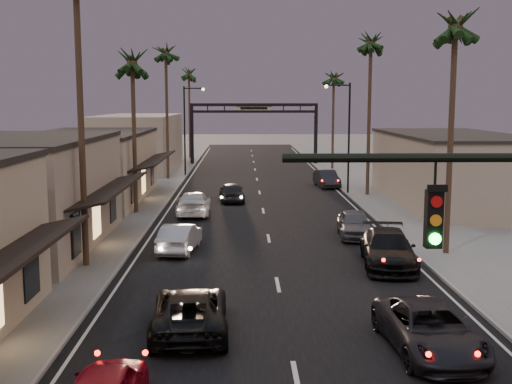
{
  "coord_description": "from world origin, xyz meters",
  "views": [
    {
      "loc": [
        -1.48,
        -6.7,
        7.55
      ],
      "look_at": [
        -0.68,
        28.77,
        2.5
      ],
      "focal_mm": 45.0,
      "sensor_mm": 36.0,
      "label": 1
    }
  ],
  "objects_px": {
    "oncoming_pickup": "(190,311)",
    "curbside_near": "(429,329)",
    "arch": "(254,118)",
    "oncoming_silver": "(180,238)",
    "palm_far": "(189,71)",
    "palm_rb": "(371,38)",
    "palm_ra": "(456,17)",
    "streetlight_left": "(187,123)",
    "palm_lc": "(132,56)",
    "palm_rc": "(334,74)",
    "streetlight_right": "(346,129)",
    "curbside_black": "(388,249)",
    "palm_ld": "(166,49)"
  },
  "relations": [
    {
      "from": "oncoming_pickup",
      "to": "curbside_near",
      "type": "distance_m",
      "value": 7.6
    },
    {
      "from": "arch",
      "to": "oncoming_silver",
      "type": "xyz_separation_m",
      "value": [
        -4.62,
        -44.98,
        -4.81
      ]
    },
    {
      "from": "palm_far",
      "to": "oncoming_pickup",
      "type": "height_order",
      "value": "palm_far"
    },
    {
      "from": "palm_rb",
      "to": "palm_far",
      "type": "distance_m",
      "value": 37.98
    },
    {
      "from": "curbside_near",
      "to": "palm_ra",
      "type": "bearing_deg",
      "value": 66.52
    },
    {
      "from": "palm_rb",
      "to": "oncoming_pickup",
      "type": "height_order",
      "value": "palm_rb"
    },
    {
      "from": "curbside_near",
      "to": "streetlight_left",
      "type": "bearing_deg",
      "value": 99.84
    },
    {
      "from": "palm_lc",
      "to": "curbside_near",
      "type": "distance_m",
      "value": 29.1
    },
    {
      "from": "streetlight_left",
      "to": "palm_rc",
      "type": "bearing_deg",
      "value": 21.14
    },
    {
      "from": "streetlight_left",
      "to": "palm_far",
      "type": "relative_size",
      "value": 0.68
    },
    {
      "from": "palm_lc",
      "to": "oncoming_silver",
      "type": "height_order",
      "value": "palm_lc"
    },
    {
      "from": "streetlight_right",
      "to": "palm_rc",
      "type": "height_order",
      "value": "palm_rc"
    },
    {
      "from": "palm_rb",
      "to": "oncoming_pickup",
      "type": "distance_m",
      "value": 34.64
    },
    {
      "from": "palm_ra",
      "to": "curbside_near",
      "type": "relative_size",
      "value": 2.53
    },
    {
      "from": "palm_far",
      "to": "oncoming_pickup",
      "type": "xyz_separation_m",
      "value": [
        5.11,
        -64.4,
        -10.72
      ]
    },
    {
      "from": "palm_ra",
      "to": "arch",
      "type": "bearing_deg",
      "value": 100.59
    },
    {
      "from": "palm_ra",
      "to": "palm_far",
      "type": "distance_m",
      "value": 56.58
    },
    {
      "from": "arch",
      "to": "curbside_black",
      "type": "bearing_deg",
      "value": -83.81
    },
    {
      "from": "curbside_near",
      "to": "curbside_black",
      "type": "height_order",
      "value": "curbside_black"
    },
    {
      "from": "palm_ld",
      "to": "palm_rb",
      "type": "distance_m",
      "value": 20.42
    },
    {
      "from": "palm_lc",
      "to": "palm_far",
      "type": "bearing_deg",
      "value": 89.59
    },
    {
      "from": "oncoming_silver",
      "to": "curbside_black",
      "type": "height_order",
      "value": "curbside_black"
    },
    {
      "from": "palm_rc",
      "to": "palm_far",
      "type": "bearing_deg",
      "value": 140.36
    },
    {
      "from": "palm_lc",
      "to": "palm_rb",
      "type": "relative_size",
      "value": 0.86
    },
    {
      "from": "arch",
      "to": "palm_ld",
      "type": "distance_m",
      "value": 18.61
    },
    {
      "from": "arch",
      "to": "palm_ld",
      "type": "height_order",
      "value": "palm_ld"
    },
    {
      "from": "palm_lc",
      "to": "oncoming_silver",
      "type": "distance_m",
      "value": 15.21
    },
    {
      "from": "streetlight_right",
      "to": "oncoming_silver",
      "type": "xyz_separation_m",
      "value": [
        -11.54,
        -19.98,
        -4.61
      ]
    },
    {
      "from": "streetlight_left",
      "to": "palm_ra",
      "type": "distance_m",
      "value": 37.87
    },
    {
      "from": "curbside_near",
      "to": "oncoming_pickup",
      "type": "bearing_deg",
      "value": 162.2
    },
    {
      "from": "streetlight_right",
      "to": "palm_rb",
      "type": "distance_m",
      "value": 7.35
    },
    {
      "from": "streetlight_right",
      "to": "palm_ra",
      "type": "distance_m",
      "value": 21.94
    },
    {
      "from": "streetlight_right",
      "to": "palm_ld",
      "type": "relative_size",
      "value": 0.63
    },
    {
      "from": "arch",
      "to": "oncoming_pickup",
      "type": "bearing_deg",
      "value": -93.24
    },
    {
      "from": "palm_ld",
      "to": "palm_rc",
      "type": "relative_size",
      "value": 1.16
    },
    {
      "from": "palm_ld",
      "to": "palm_ra",
      "type": "xyz_separation_m",
      "value": [
        17.2,
        -31.0,
        -0.97
      ]
    },
    {
      "from": "palm_ra",
      "to": "oncoming_silver",
      "type": "distance_m",
      "value": 17.05
    },
    {
      "from": "streetlight_left",
      "to": "palm_lc",
      "type": "bearing_deg",
      "value": -94.37
    },
    {
      "from": "oncoming_pickup",
      "to": "streetlight_left",
      "type": "bearing_deg",
      "value": -87.96
    },
    {
      "from": "palm_rb",
      "to": "palm_far",
      "type": "relative_size",
      "value": 1.08
    },
    {
      "from": "palm_lc",
      "to": "palm_ld",
      "type": "xyz_separation_m",
      "value": [
        0.0,
        19.0,
        1.95
      ]
    },
    {
      "from": "streetlight_left",
      "to": "palm_far",
      "type": "bearing_deg",
      "value": 93.95
    },
    {
      "from": "streetlight_right",
      "to": "palm_lc",
      "type": "xyz_separation_m",
      "value": [
        -15.52,
        -9.0,
        5.14
      ]
    },
    {
      "from": "palm_ra",
      "to": "palm_rc",
      "type": "xyz_separation_m",
      "value": [
        0.0,
        40.0,
        -0.97
      ]
    },
    {
      "from": "streetlight_left",
      "to": "curbside_near",
      "type": "relative_size",
      "value": 1.72
    },
    {
      "from": "arch",
      "to": "oncoming_silver",
      "type": "relative_size",
      "value": 3.48
    },
    {
      "from": "arch",
      "to": "palm_ra",
      "type": "height_order",
      "value": "palm_ra"
    },
    {
      "from": "palm_rc",
      "to": "palm_ld",
      "type": "bearing_deg",
      "value": -152.38
    },
    {
      "from": "arch",
      "to": "curbside_black",
      "type": "height_order",
      "value": "arch"
    },
    {
      "from": "streetlight_left",
      "to": "oncoming_pickup",
      "type": "distance_m",
      "value": 44.8
    }
  ]
}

